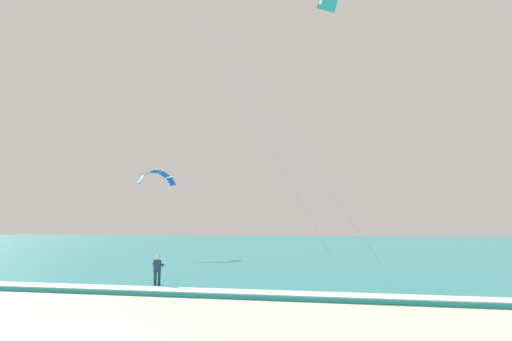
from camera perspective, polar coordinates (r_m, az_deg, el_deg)
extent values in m
cube|color=teal|center=(85.36, 9.26, -7.07)|extent=(200.00, 120.00, 0.20)
cube|color=white|center=(27.80, -5.63, -11.21)|extent=(200.00, 1.72, 0.04)
ellipsoid|color=#E04C38|center=(30.50, -9.35, -10.99)|extent=(0.67, 1.45, 0.05)
cube|color=black|center=(30.71, -9.15, -10.86)|extent=(0.17, 0.09, 0.04)
cube|color=black|center=(30.27, -9.55, -10.94)|extent=(0.17, 0.09, 0.04)
cylinder|color=#143347|center=(30.48, -9.52, -10.24)|extent=(0.14, 0.14, 0.84)
cylinder|color=#143347|center=(30.43, -9.15, -10.25)|extent=(0.14, 0.14, 0.84)
cube|color=#143347|center=(30.40, -9.32, -8.90)|extent=(0.37, 0.25, 0.60)
sphere|color=beige|center=(30.37, -9.31, -8.07)|extent=(0.22, 0.22, 0.22)
cylinder|color=#143347|center=(30.60, -9.56, -8.77)|extent=(0.17, 0.51, 0.22)
cylinder|color=#143347|center=(30.50, -8.91, -8.79)|extent=(0.17, 0.51, 0.22)
cylinder|color=black|center=(30.76, -9.12, -8.76)|extent=(0.55, 0.13, 0.04)
cube|color=#3F3F42|center=(30.53, -9.26, -9.29)|extent=(0.13, 0.10, 0.10)
cylinder|color=#B2B2B7|center=(31.55, 1.62, 5.87)|extent=(10.38, 4.44, 15.99)
cylinder|color=#B2B2B7|center=(33.92, -0.14, 5.10)|extent=(7.18, 8.57, 15.99)
cube|color=blue|center=(59.62, -8.00, -1.01)|extent=(1.00, 0.82, 0.91)
cube|color=white|center=(59.36, -7.82, -0.89)|extent=(0.39, 0.54, 0.78)
cube|color=blue|center=(59.36, -8.66, -0.36)|extent=(1.10, 1.08, 0.67)
cube|color=white|center=(59.10, -8.48, -0.24)|extent=(0.52, 0.76, 0.50)
cube|color=blue|center=(58.89, -9.46, -0.09)|extent=(1.13, 1.18, 0.27)
cube|color=white|center=(58.63, -9.29, 0.04)|extent=(0.57, 0.82, 0.11)
cube|color=blue|center=(58.31, -10.23, -0.25)|extent=(1.07, 1.18, 0.67)
cube|color=white|center=(58.04, -10.06, -0.13)|extent=(0.53, 0.76, 0.50)
cube|color=blue|center=(57.75, -10.80, -0.84)|extent=(0.91, 1.01, 0.91)
cube|color=white|center=(57.48, -10.62, -0.72)|extent=(0.40, 0.56, 0.78)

